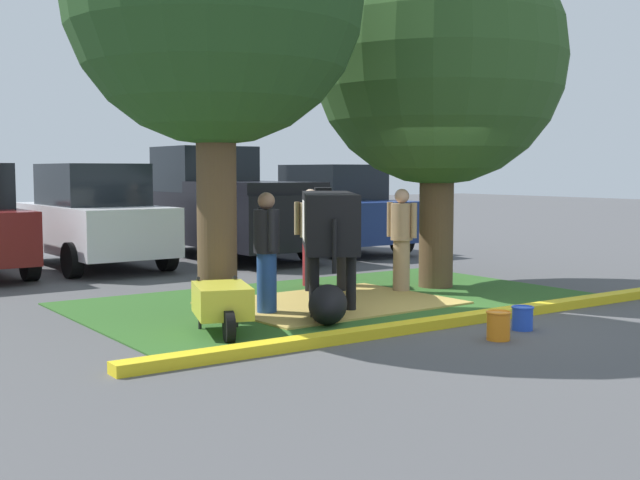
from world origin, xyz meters
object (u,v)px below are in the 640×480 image
at_px(pickup_truck_black, 223,206).
at_px(sedan_silver, 332,209).
at_px(hatchback_white, 92,217).
at_px(person_visitor_far, 310,235).
at_px(calf_lying, 328,304).
at_px(person_visitor_near, 402,237).
at_px(shade_tree_right, 438,59).
at_px(bucket_orange, 498,325).
at_px(person_handler, 267,250).
at_px(bucket_blue, 522,318).
at_px(cow_holstein, 328,222).
at_px(wheelbarrow, 222,302).

height_order(pickup_truck_black, sedan_silver, pickup_truck_black).
bearing_deg(hatchback_white, person_visitor_far, -67.04).
bearing_deg(pickup_truck_black, person_visitor_far, -101.55).
bearing_deg(person_visitor_far, calf_lying, -120.32).
bearing_deg(hatchback_white, person_visitor_near, -65.63).
distance_m(shade_tree_right, bucket_orange, 5.34).
distance_m(person_handler, sedan_silver, 8.44).
distance_m(shade_tree_right, person_visitor_near, 2.90).
height_order(bucket_blue, hatchback_white, hatchback_white).
bearing_deg(cow_holstein, bucket_blue, -77.56).
bearing_deg(person_visitor_far, cow_holstein, -114.47).
bearing_deg(wheelbarrow, bucket_orange, -40.03).
distance_m(shade_tree_right, person_visitor_far, 3.45).
bearing_deg(cow_holstein, bucket_orange, -89.88).
bearing_deg(person_visitor_far, person_handler, -136.52).
xyz_separation_m(shade_tree_right, person_handler, (-3.54, -0.59, -2.78)).
distance_m(shade_tree_right, calf_lying, 4.89).
bearing_deg(bucket_blue, shade_tree_right, 63.94).
xyz_separation_m(person_visitor_near, sedan_silver, (2.89, 5.85, 0.12)).
height_order(person_handler, person_visitor_near, same).
relative_size(wheelbarrow, bucket_blue, 5.61).
bearing_deg(pickup_truck_black, person_handler, -113.66).
bearing_deg(bucket_orange, cow_holstein, 90.12).
bearing_deg(sedan_silver, shade_tree_right, -109.80).
relative_size(cow_holstein, bucket_orange, 8.67).
distance_m(calf_lying, wheelbarrow, 1.43).
distance_m(bucket_orange, pickup_truck_black, 9.71).
xyz_separation_m(bucket_orange, bucket_blue, (0.66, 0.23, -0.02)).
bearing_deg(hatchback_white, bucket_blue, -77.47).
distance_m(cow_holstein, person_visitor_near, 1.42).
xyz_separation_m(person_visitor_near, person_visitor_far, (-0.76, 1.38, -0.01)).
bearing_deg(cow_holstein, sedan_silver, 53.81).
bearing_deg(bucket_orange, person_handler, 115.22).
height_order(person_handler, wheelbarrow, person_handler).
relative_size(person_visitor_near, person_visitor_far, 1.01).
xyz_separation_m(person_visitor_far, pickup_truck_black, (0.99, 4.87, 0.26)).
distance_m(bucket_blue, sedan_silver, 9.64).
bearing_deg(calf_lying, person_handler, 111.22).
height_order(calf_lying, bucket_orange, calf_lying).
bearing_deg(bucket_blue, calf_lying, 134.23).
bearing_deg(shade_tree_right, bucket_blue, -116.06).
relative_size(cow_holstein, sedan_silver, 0.64).
bearing_deg(cow_holstein, calf_lying, -125.66).
distance_m(person_visitor_near, bucket_orange, 3.63).
bearing_deg(hatchback_white, cow_holstein, -77.43).
bearing_deg(person_handler, pickup_truck_black, 66.34).
relative_size(person_handler, bucket_blue, 5.65).
distance_m(cow_holstein, calf_lying, 1.90).
bearing_deg(pickup_truck_black, wheelbarrow, -118.15).
relative_size(cow_holstein, pickup_truck_black, 0.52).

